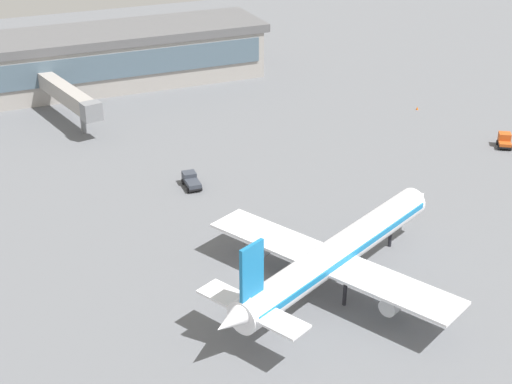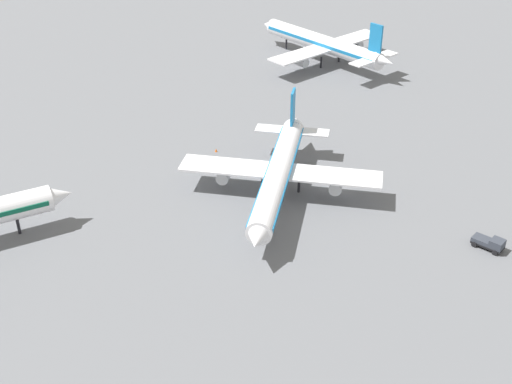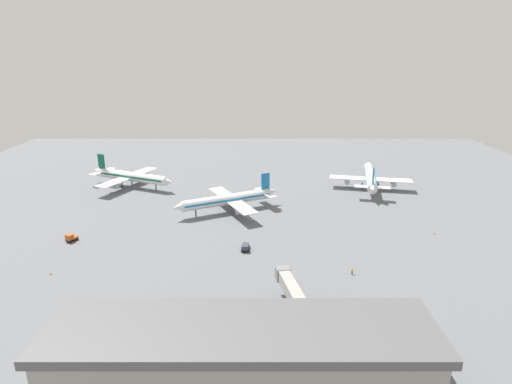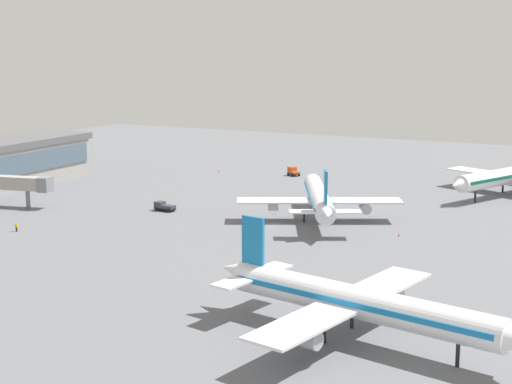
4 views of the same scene
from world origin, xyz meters
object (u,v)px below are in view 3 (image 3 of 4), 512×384
Objects in this scene: baggage_tug at (73,237)px; safety_cone_far_side at (249,195)px; airplane_distant at (133,176)px; pushback_tractor at (247,247)px; airplane_taxiing at (372,177)px; safety_cone_near_gate at (53,273)px; safety_cone_mid_apron at (437,234)px; airplane_at_gate at (230,199)px; ground_crew_worker at (354,272)px.

baggage_tug is 6.24× the size of safety_cone_far_side.
airplane_distant is 8.74× the size of pushback_tractor.
baggage_tug is at bearing 129.02° from airplane_taxiing.
airplane_taxiing is 69.44× the size of safety_cone_near_gate.
safety_cone_near_gate is (0.19, -76.16, -4.32)m from airplane_distant.
baggage_tug is 68.27m from safety_cone_far_side.
safety_cone_mid_apron is (111.57, 5.24, -0.86)m from baggage_tug.
airplane_at_gate is 68.95m from safety_cone_mid_apron.
airplane_taxiing reaches higher than safety_cone_far_side.
safety_cone_near_gate is at bearing -166.56° from safety_cone_mid_apron.
pushback_tractor is at bearing 16.42° from safety_cone_near_gate.
ground_crew_worker is at bearing 174.23° from airplane_taxiing.
safety_cone_mid_apron is at bearing -33.19° from safety_cone_far_side.
airplane_taxiing is at bearing 150.11° from baggage_tug.
pushback_tractor is at bearing 151.24° from airplane_taxiing.
baggage_tug reaches higher than ground_crew_worker.
airplane_taxiing reaches higher than ground_crew_worker.
airplane_taxiing is 49.64m from safety_cone_mid_apron.
airplane_taxiing is at bearing 179.48° from airplane_at_gate.
safety_cone_far_side is (6.11, 18.22, -4.17)m from airplane_at_gate.
ground_crew_worker is (80.35, -20.46, -0.31)m from baggage_tug.
ground_crew_worker is (-23.06, -74.47, -3.79)m from airplane_taxiing.
airplane_taxiing is at bearing 143.13° from pushback_tractor.
airplane_distant is 50.56m from safety_cone_far_side.
airplane_distant reaches higher than pushback_tractor.
pushback_tractor is 51.59m from safety_cone_near_gate.
safety_cone_far_side is at bearing 162.85° from baggage_tug.
airplane_distant is 65.63× the size of safety_cone_near_gate.
safety_cone_near_gate is at bearing 138.12° from airplane_taxiing.
airplane_at_gate is 10.01× the size of baggage_tug.
ground_crew_worker is at bearing -20.12° from airplane_distant.
safety_cone_far_side is at bearing -135.10° from airplane_at_gate.
ground_crew_worker is at bearing 108.25° from baggage_tug.
safety_cone_mid_apron is at bearing -0.49° from airplane_distant.
airplane_distant is (-100.45, 1.48, -0.01)m from airplane_taxiing.
airplane_distant reaches higher than safety_cone_far_side.
safety_cone_near_gate is 1.00× the size of safety_cone_far_side.
airplane_distant is at bearing 100.59° from airplane_taxiing.
airplane_at_gate is 8.33× the size of pushback_tractor.
ground_crew_worker reaches higher than safety_cone_mid_apron.
airplane_taxiing is at bearing 13.41° from ground_crew_worker.
airplane_at_gate is 57.89m from ground_crew_worker.
airplane_taxiing reaches higher than baggage_tug.
baggage_tug is at bearing -93.27° from pushback_tractor.
airplane_at_gate reaches higher than safety_cone_far_side.
safety_cone_near_gate is at bearing 120.77° from ground_crew_worker.
ground_crew_worker is 2.78× the size of safety_cone_far_side.
airplane_taxiing is 78.77m from pushback_tractor.
pushback_tractor is at bearing 115.93° from baggage_tug.
safety_cone_near_gate is (-49.48, -14.58, -0.67)m from pushback_tractor.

